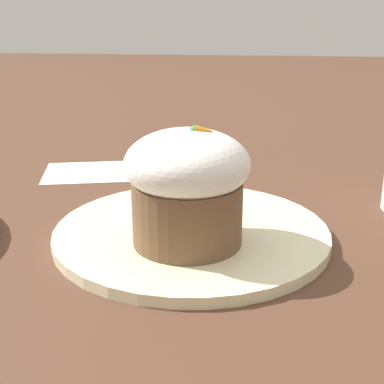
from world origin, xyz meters
TOP-DOWN VIEW (x-y plane):
  - ground_plane at (0.00, 0.00)m, footprint 4.00×4.00m
  - dessert_plate at (0.00, 0.00)m, footprint 0.26×0.26m
  - carrot_cake at (0.00, -0.03)m, footprint 0.11×0.11m
  - spoon at (-0.01, 0.02)m, footprint 0.10×0.10m
  - paper_napkin at (-0.16, 0.19)m, footprint 0.13×0.12m

SIDE VIEW (x-z plane):
  - ground_plane at x=0.00m, z-range 0.00..0.00m
  - paper_napkin at x=-0.16m, z-range 0.00..0.00m
  - dessert_plate at x=0.00m, z-range 0.00..0.01m
  - spoon at x=-0.01m, z-range 0.01..0.02m
  - carrot_cake at x=0.00m, z-range 0.01..0.12m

